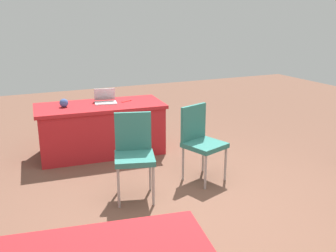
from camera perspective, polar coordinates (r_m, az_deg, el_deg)
ground_plane at (r=4.25m, az=3.61°, el=-12.31°), size 14.40×14.40×0.00m
table_foreground at (r=5.79m, az=-10.03°, el=-0.41°), size 1.92×0.98×0.76m
chair_near_front at (r=4.32m, az=-5.13°, el=-3.61°), size 0.55×0.55×0.97m
chair_tucked_right at (r=4.79m, az=4.91°, el=-1.84°), size 0.56×0.56×0.95m
laptop_silver at (r=5.78m, az=-9.38°, el=3.85°), size 0.37×0.35×0.21m
yarn_ball at (r=5.63m, az=-15.37°, el=3.36°), size 0.12×0.12×0.12m
scissors_red at (r=5.83m, az=-6.28°, el=3.74°), size 0.18×0.10×0.01m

